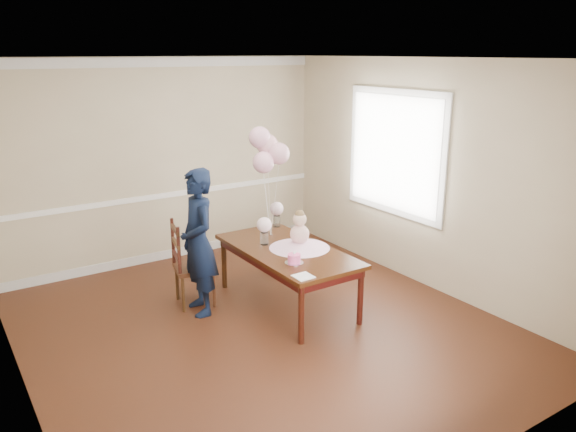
{
  "coord_description": "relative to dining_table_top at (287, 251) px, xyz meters",
  "views": [
    {
      "loc": [
        -2.7,
        -4.52,
        2.76
      ],
      "look_at": [
        0.52,
        0.33,
        1.05
      ],
      "focal_mm": 35.0,
      "sensor_mm": 36.0,
      "label": 1
    }
  ],
  "objects": [
    {
      "name": "floor",
      "position": [
        -0.52,
        -0.35,
        -0.65
      ],
      "size": [
        4.5,
        5.0,
        0.0
      ],
      "primitive_type": "cube",
      "color": "black",
      "rests_on": "ground"
    },
    {
      "name": "ceiling",
      "position": [
        -0.52,
        -0.35,
        2.05
      ],
      "size": [
        4.5,
        5.0,
        0.02
      ],
      "primitive_type": "cube",
      "color": "white",
      "rests_on": "wall_back"
    },
    {
      "name": "wall_back",
      "position": [
        -0.52,
        2.15,
        0.7
      ],
      "size": [
        4.5,
        0.02,
        2.7
      ],
      "primitive_type": "cube",
      "color": "tan",
      "rests_on": "floor"
    },
    {
      "name": "wall_front",
      "position": [
        -0.52,
        -2.85,
        0.7
      ],
      "size": [
        4.5,
        0.02,
        2.7
      ],
      "primitive_type": "cube",
      "color": "tan",
      "rests_on": "floor"
    },
    {
      "name": "wall_left",
      "position": [
        -2.77,
        -0.35,
        0.7
      ],
      "size": [
        0.02,
        5.0,
        2.7
      ],
      "primitive_type": "cube",
      "color": "tan",
      "rests_on": "floor"
    },
    {
      "name": "wall_right",
      "position": [
        1.73,
        -0.35,
        0.7
      ],
      "size": [
        0.02,
        5.0,
        2.7
      ],
      "primitive_type": "cube",
      "color": "tan",
      "rests_on": "floor"
    },
    {
      "name": "chair_rail_trim",
      "position": [
        -0.52,
        2.14,
        0.25
      ],
      "size": [
        4.5,
        0.02,
        0.07
      ],
      "primitive_type": "cube",
      "color": "white",
      "rests_on": "wall_back"
    },
    {
      "name": "crown_molding",
      "position": [
        -0.52,
        2.14,
        1.98
      ],
      "size": [
        4.5,
        0.02,
        0.12
      ],
      "primitive_type": "cube",
      "color": "silver",
      "rests_on": "wall_back"
    },
    {
      "name": "baseboard_trim",
      "position": [
        -0.52,
        2.14,
        -0.59
      ],
      "size": [
        4.5,
        0.02,
        0.12
      ],
      "primitive_type": "cube",
      "color": "silver",
      "rests_on": "floor"
    },
    {
      "name": "window_frame",
      "position": [
        1.71,
        0.15,
        0.9
      ],
      "size": [
        0.02,
        1.66,
        1.56
      ],
      "primitive_type": "cube",
      "color": "silver",
      "rests_on": "wall_right"
    },
    {
      "name": "window_blinds",
      "position": [
        1.69,
        0.15,
        0.9
      ],
      "size": [
        0.01,
        1.5,
        1.4
      ],
      "primitive_type": "cube",
      "color": "white",
      "rests_on": "wall_right"
    },
    {
      "name": "dining_table_top",
      "position": [
        0.0,
        0.0,
        0.0
      ],
      "size": [
        0.9,
        1.78,
        0.04
      ],
      "primitive_type": "cube",
      "rotation": [
        0.0,
        0.0,
        -0.0
      ],
      "color": "black",
      "rests_on": "table_leg_fl"
    },
    {
      "name": "table_apron",
      "position": [
        0.0,
        0.0,
        -0.07
      ],
      "size": [
        0.81,
        1.69,
        0.09
      ],
      "primitive_type": "cube",
      "rotation": [
        0.0,
        0.0,
        -0.0
      ],
      "color": "black",
      "rests_on": "table_leg_fl"
    },
    {
      "name": "table_leg_fl",
      "position": [
        -0.38,
        -0.82,
        -0.33
      ],
      "size": [
        0.06,
        0.06,
        0.62
      ],
      "primitive_type": "cylinder",
      "rotation": [
        0.0,
        0.0,
        -0.0
      ],
      "color": "black",
      "rests_on": "floor"
    },
    {
      "name": "table_leg_fr",
      "position": [
        0.37,
        -0.82,
        -0.33
      ],
      "size": [
        0.06,
        0.06,
        0.62
      ],
      "primitive_type": "cylinder",
      "rotation": [
        0.0,
        0.0,
        -0.0
      ],
      "color": "black",
      "rests_on": "floor"
    },
    {
      "name": "table_leg_bl",
      "position": [
        -0.37,
        0.82,
        -0.33
      ],
      "size": [
        0.06,
        0.06,
        0.62
      ],
      "primitive_type": "cylinder",
      "rotation": [
        0.0,
        0.0,
        -0.0
      ],
      "color": "black",
      "rests_on": "floor"
    },
    {
      "name": "table_leg_br",
      "position": [
        0.38,
        0.82,
        -0.33
      ],
      "size": [
        0.06,
        0.06,
        0.62
      ],
      "primitive_type": "cylinder",
      "rotation": [
        0.0,
        0.0,
        -0.0
      ],
      "color": "black",
      "rests_on": "floor"
    },
    {
      "name": "baby_skirt",
      "position": [
        0.13,
        -0.05,
        0.07
      ],
      "size": [
        0.68,
        0.68,
        0.09
      ],
      "primitive_type": "cone",
      "rotation": [
        0.0,
        0.0,
        -0.0
      ],
      "color": "#FFBBE3",
      "rests_on": "dining_table_top"
    },
    {
      "name": "baby_torso",
      "position": [
        0.13,
        -0.05,
        0.18
      ],
      "size": [
        0.21,
        0.21,
        0.21
      ],
      "primitive_type": "sphere",
      "color": "pink",
      "rests_on": "baby_skirt"
    },
    {
      "name": "baby_head",
      "position": [
        0.13,
        -0.05,
        0.35
      ],
      "size": [
        0.15,
        0.15,
        0.15
      ],
      "primitive_type": "sphere",
      "color": "beige",
      "rests_on": "baby_torso"
    },
    {
      "name": "baby_hair",
      "position": [
        0.13,
        -0.05,
        0.4
      ],
      "size": [
        0.11,
        0.11,
        0.11
      ],
      "primitive_type": "sphere",
      "color": "brown",
      "rests_on": "baby_head"
    },
    {
      "name": "cake_platter",
      "position": [
        -0.18,
        -0.4,
        0.03
      ],
      "size": [
        0.2,
        0.2,
        0.01
      ],
      "primitive_type": "cylinder",
      "rotation": [
        0.0,
        0.0,
        -0.0
      ],
      "color": "#B7B7BB",
      "rests_on": "dining_table_top"
    },
    {
      "name": "birthday_cake",
      "position": [
        -0.18,
        -0.4,
        0.07
      ],
      "size": [
        0.13,
        0.13,
        0.09
      ],
      "primitive_type": "cylinder",
      "rotation": [
        0.0,
        0.0,
        -0.0
      ],
      "color": "#FF50A0",
      "rests_on": "cake_platter"
    },
    {
      "name": "cake_flower_a",
      "position": [
        -0.18,
        -0.4,
        0.13
      ],
      "size": [
        0.03,
        0.03,
        0.03
      ],
      "primitive_type": "sphere",
      "color": "silver",
      "rests_on": "birthday_cake"
    },
    {
      "name": "cake_flower_b",
      "position": [
        -0.15,
        -0.38,
        0.13
      ],
      "size": [
        0.03,
        0.03,
        0.03
      ],
      "primitive_type": "sphere",
      "color": "white",
      "rests_on": "birthday_cake"
    },
    {
      "name": "rose_vase_near",
      "position": [
        -0.13,
        0.27,
        0.09
      ],
      "size": [
        0.09,
        0.09,
        0.14
      ],
      "primitive_type": "cylinder",
      "rotation": [
        0.0,
        0.0,
        -0.0
      ],
      "color": "silver",
      "rests_on": "dining_table_top"
    },
    {
      "name": "roses_near",
      "position": [
        -0.13,
        0.27,
        0.25
      ],
      "size": [
        0.17,
        0.17,
        0.17
      ],
      "primitive_type": "sphere",
      "color": "#F6CED3",
      "rests_on": "rose_vase_near"
    },
    {
      "name": "rose_vase_far",
      "position": [
        0.34,
        0.75,
        0.09
      ],
      "size": [
        0.09,
        0.09,
        0.14
      ],
      "primitive_type": "cylinder",
      "rotation": [
        0.0,
        0.0,
        -0.0
      ],
      "color": "silver",
      "rests_on": "dining_table_top"
    },
    {
      "name": "roses_far",
      "position": [
        0.34,
        0.75,
        0.25
      ],
      "size": [
        0.17,
        0.17,
        0.17
      ],
      "primitive_type": "sphere",
      "color": "beige",
      "rests_on": "rose_vase_far"
    },
    {
      "name": "napkin",
      "position": [
        -0.31,
        -0.75,
        0.03
      ],
      "size": [
        0.18,
        0.18,
        0.01
      ],
      "primitive_type": "cube",
      "rotation": [
        0.0,
        0.0,
        -0.0
      ],
      "color": "white",
      "rests_on": "dining_table_top"
    },
    {
      "name": "balloon_weight",
      "position": [
        0.09,
        0.49,
        0.03
      ],
      "size": [
        0.04,
        0.04,
        0.02
      ],
      "primitive_type": "cylinder",
      "rotation": [
        0.0,
        0.0,
        -0.0
      ],
      "color": "silver",
      "rests_on": "dining_table_top"
    },
    {
      "name": "balloon_a",
      "position": [
        0.0,
        0.49,
        0.91
      ],
      "size": [
        0.25,
        0.25,
        0.25
      ],
      "primitive_type": "sphere",
      "color": "#EDA8C3",
      "rests_on": "balloon_ribbon_a"
    },
    {
      "name": "balloon_b",
      "position": [
        0.18,
        0.44,
        1.0
      ],
      "size": [
        0.25,
        0.25,
        0.25
      ],
      "primitive_type": "sphere",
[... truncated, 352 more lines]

